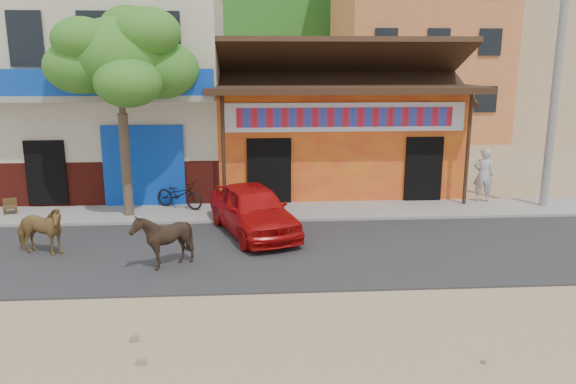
# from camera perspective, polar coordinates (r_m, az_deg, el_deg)

# --- Properties ---
(ground) EXTENTS (120.00, 120.00, 0.00)m
(ground) POSITION_cam_1_polar(r_m,az_deg,el_deg) (11.53, 1.31, -10.25)
(ground) COLOR #9E825B
(ground) RESTS_ON ground
(road) EXTENTS (60.00, 5.00, 0.04)m
(road) POSITION_cam_1_polar(r_m,az_deg,el_deg) (13.85, 0.39, -6.04)
(road) COLOR #28282B
(road) RESTS_ON ground
(sidewalk) EXTENTS (60.00, 2.00, 0.12)m
(sidewalk) POSITION_cam_1_polar(r_m,az_deg,el_deg) (17.17, -0.47, -2.04)
(sidewalk) COLOR gray
(sidewalk) RESTS_ON ground
(dance_club) EXTENTS (8.00, 6.00, 3.60)m
(dance_club) POSITION_cam_1_polar(r_m,az_deg,el_deg) (20.93, 4.38, 5.57)
(dance_club) COLOR orange
(dance_club) RESTS_ON ground
(cafe_building) EXTENTS (7.00, 6.00, 7.00)m
(cafe_building) POSITION_cam_1_polar(r_m,az_deg,el_deg) (21.05, -16.50, 9.77)
(cafe_building) COLOR beige
(cafe_building) RESTS_ON ground
(apartment_front) EXTENTS (9.00, 9.00, 12.00)m
(apartment_front) POSITION_cam_1_polar(r_m,az_deg,el_deg) (35.96, 12.72, 15.24)
(apartment_front) COLOR #CC723F
(apartment_front) RESTS_ON ground
(apartment_rear) EXTENTS (8.00, 8.00, 10.00)m
(apartment_rear) POSITION_cam_1_polar(r_m,az_deg,el_deg) (44.75, 21.84, 12.91)
(apartment_rear) COLOR tan
(apartment_rear) RESTS_ON ground
(hillside) EXTENTS (100.00, 40.00, 24.00)m
(hillside) POSITION_cam_1_polar(r_m,az_deg,el_deg) (80.87, -3.29, 18.56)
(hillside) COLOR #194C14
(hillside) RESTS_ON ground
(tree) EXTENTS (3.00, 3.00, 6.00)m
(tree) POSITION_cam_1_polar(r_m,az_deg,el_deg) (16.79, -16.46, 7.69)
(tree) COLOR #2D721E
(tree) RESTS_ON sidewalk
(utility_pole) EXTENTS (0.24, 0.24, 8.00)m
(utility_pole) POSITION_cam_1_polar(r_m,az_deg,el_deg) (18.90, 25.64, 10.56)
(utility_pole) COLOR gray
(utility_pole) RESTS_ON sidewalk
(cow_tan) EXTENTS (1.56, 1.03, 1.21)m
(cow_tan) POSITION_cam_1_polar(r_m,az_deg,el_deg) (14.64, -23.95, -3.58)
(cow_tan) COLOR olive
(cow_tan) RESTS_ON road
(cow_dark) EXTENTS (1.31, 1.20, 1.31)m
(cow_dark) POSITION_cam_1_polar(r_m,az_deg,el_deg) (12.86, -12.61, -4.75)
(cow_dark) COLOR black
(cow_dark) RESTS_ON road
(red_car) EXTENTS (2.77, 4.21, 1.33)m
(red_car) POSITION_cam_1_polar(r_m,az_deg,el_deg) (15.03, -3.55, -1.76)
(red_car) COLOR #BB0D0D
(red_car) RESTS_ON road
(scooter) EXTENTS (1.71, 1.28, 0.86)m
(scooter) POSITION_cam_1_polar(r_m,az_deg,el_deg) (17.62, -10.97, -0.25)
(scooter) COLOR black
(scooter) RESTS_ON sidewalk
(pedestrian) EXTENTS (0.72, 0.57, 1.74)m
(pedestrian) POSITION_cam_1_polar(r_m,az_deg,el_deg) (19.12, 19.24, 1.66)
(pedestrian) COLOR #B9B9B9
(pedestrian) RESTS_ON sidewalk
(cafe_chair_left) EXTENTS (0.49, 0.49, 0.82)m
(cafe_chair_left) POSITION_cam_1_polar(r_m,az_deg,el_deg) (18.63, -26.47, -0.75)
(cafe_chair_left) COLOR #482C18
(cafe_chair_left) RESTS_ON sidewalk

